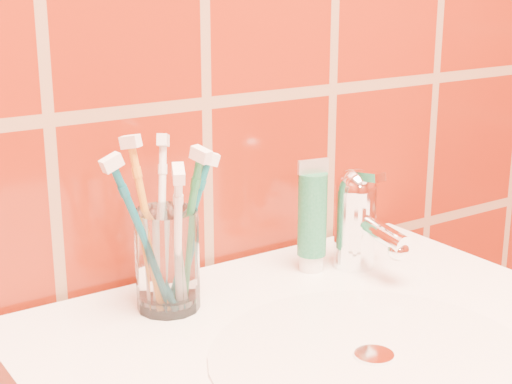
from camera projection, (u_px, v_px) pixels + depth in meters
glass_tumbler at (167, 260)px, 0.80m from camera, size 0.07×0.07×0.11m
toothpaste_tube at (312, 219)px, 0.90m from camera, size 0.04×0.03×0.13m
faucet at (358, 216)px, 0.90m from camera, size 0.05×0.11×0.12m
toothbrush_0 at (178, 242)px, 0.76m from camera, size 0.10×0.15×0.19m
toothbrush_1 at (188, 230)px, 0.80m from camera, size 0.10×0.09×0.17m
toothbrush_2 at (187, 230)px, 0.78m from camera, size 0.07×0.11×0.19m
toothbrush_3 at (162, 221)px, 0.81m from camera, size 0.11×0.13×0.19m
toothbrush_4 at (148, 225)px, 0.79m from camera, size 0.08×0.09×0.20m
toothbrush_5 at (144, 238)px, 0.76m from camera, size 0.10×0.09×0.18m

